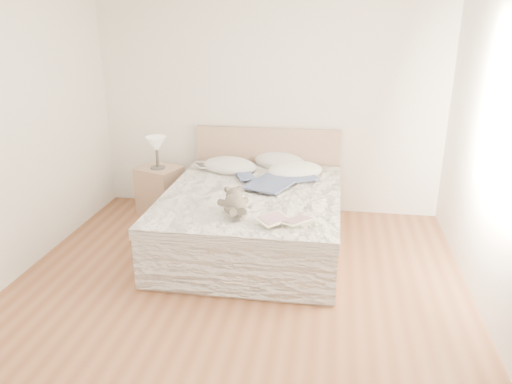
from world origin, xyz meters
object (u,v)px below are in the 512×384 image
at_px(bed, 254,216).
at_px(childrens_book, 285,220).
at_px(teddy_bear, 235,210).
at_px(table_lamp, 156,146).
at_px(nightstand, 160,190).
at_px(photo_book, 209,167).

relative_size(bed, childrens_book, 5.31).
relative_size(childrens_book, teddy_bear, 1.18).
bearing_deg(bed, table_lamp, 152.62).
xyz_separation_m(bed, childrens_book, (0.40, -0.82, 0.32)).
distance_m(nightstand, childrens_book, 2.23).
height_order(nightstand, teddy_bear, teddy_bear).
distance_m(bed, nightstand, 1.40).
height_order(nightstand, childrens_book, childrens_book).
relative_size(table_lamp, childrens_book, 0.93).
relative_size(photo_book, childrens_book, 0.79).
xyz_separation_m(nightstand, childrens_book, (1.63, -1.48, 0.35)).
height_order(bed, nightstand, bed).
distance_m(bed, childrens_book, 0.97).
relative_size(bed, nightstand, 3.83).
bearing_deg(teddy_bear, childrens_book, -34.41).
bearing_deg(teddy_bear, table_lamp, 110.80).
bearing_deg(childrens_book, teddy_bear, -150.95).
distance_m(nightstand, teddy_bear, 1.85).
bearing_deg(table_lamp, teddy_bear, -48.71).
bearing_deg(bed, teddy_bear, -94.06).
distance_m(table_lamp, childrens_book, 2.20).
height_order(table_lamp, childrens_book, table_lamp).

